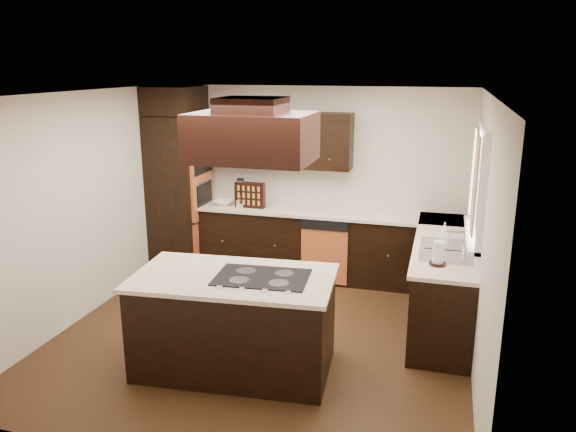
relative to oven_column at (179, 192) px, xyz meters
The scene contains 30 objects.
floor 2.68m from the oven_column, 43.85° to the right, with size 4.20×4.20×0.02m, color #4F3119.
ceiling 2.86m from the oven_column, 43.85° to the right, with size 4.20×4.20×0.02m, color white.
wall_back 1.83m from the oven_column, 12.85° to the left, with size 4.20×0.02×2.50m, color beige.
wall_front 4.21m from the oven_column, 65.05° to the right, with size 4.20×0.02×2.50m, color beige.
wall_left 1.75m from the oven_column, 101.12° to the right, with size 0.02×4.20×2.50m, color beige.
wall_right 4.25m from the oven_column, 23.70° to the right, with size 0.02×4.20×2.50m, color beige.
oven_column is the anchor object (origin of this frame).
wall_oven_face 0.36m from the oven_column, ahead, with size 0.05×0.62×0.78m, color #D86834.
base_cabinets_back 1.92m from the oven_column, ahead, with size 2.93×0.60×0.88m, color black.
base_cabinets_right 3.72m from the oven_column, 12.69° to the right, with size 0.60×2.40×0.88m, color black.
countertop_back 1.82m from the oven_column, ahead, with size 2.93×0.63×0.04m, color beige.
countertop_right 3.65m from the oven_column, 12.74° to the right, with size 0.63×2.40×0.04m, color beige.
upper_cabinets 1.56m from the oven_column, ahead, with size 2.00×0.34×0.72m, color black.
dishwasher_front 2.21m from the oven_column, ahead, with size 0.60×0.05×0.72m, color #D86834.
window_frame 4.06m from the oven_column, 16.72° to the right, with size 0.06×1.32×1.12m, color white.
window_pane 4.08m from the oven_column, 16.61° to the right, with size 0.00×1.20×1.00m, color white.
curtain_left 4.15m from the oven_column, 22.59° to the right, with size 0.02×0.34×0.90m, color #F6DDC1.
curtain_right 3.91m from the oven_column, 10.99° to the right, with size 0.02×0.34×0.90m, color #F6DDC1.
sink_rim 3.76m from the oven_column, 17.90° to the right, with size 0.52×0.84×0.01m, color silver.
island 3.03m from the oven_column, 54.37° to the right, with size 1.76×0.96×0.88m, color black.
island_top 2.97m from the oven_column, 54.37° to the right, with size 1.82×1.02×0.04m, color beige.
cooktop 3.12m from the oven_column, 50.17° to the right, with size 0.83×0.55×0.01m, color black.
range_hood 3.13m from the oven_column, 50.26° to the right, with size 1.05×0.72×0.42m, color black.
hood_duct 3.24m from the oven_column, 50.26° to the right, with size 0.55×0.50×0.13m, color black.
blender_base 0.91m from the oven_column, ahead, with size 0.15×0.15×0.10m, color silver.
blender_pitcher 0.91m from the oven_column, ahead, with size 0.13×0.13×0.26m, color silver.
spice_rack 1.04m from the oven_column, ahead, with size 0.41×0.10×0.34m, color black.
mixing_bowl 0.66m from the oven_column, ahead, with size 0.26×0.26×0.06m, color white.
soap_bottle 3.61m from the oven_column, 10.56° to the right, with size 0.07×0.08×0.16m, color white.
paper_towel 3.86m from the oven_column, 24.78° to the right, with size 0.11×0.11×0.24m, color white.
Camera 1 is at (1.72, -5.16, 2.78)m, focal length 35.00 mm.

